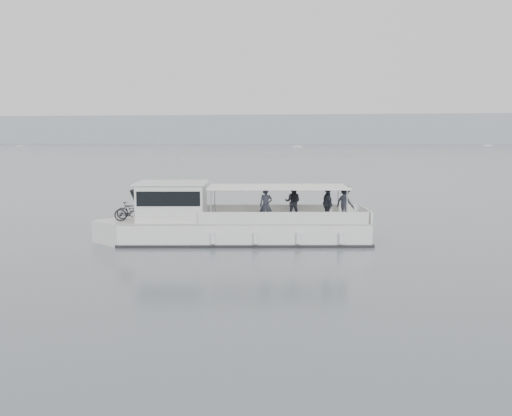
# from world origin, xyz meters

# --- Properties ---
(ground) EXTENTS (1400.00, 1400.00, 0.00)m
(ground) POSITION_xyz_m (0.00, 0.00, 0.00)
(ground) COLOR slate
(ground) RESTS_ON ground
(headland) EXTENTS (1400.00, 90.00, 28.00)m
(headland) POSITION_xyz_m (0.00, 560.00, 14.00)
(headland) COLOR #939EA8
(headland) RESTS_ON ground
(tour_boat) EXTENTS (12.91, 4.79, 5.37)m
(tour_boat) POSITION_xyz_m (-4.49, -2.47, 0.88)
(tour_boat) COLOR white
(tour_boat) RESTS_ON ground
(moored_fleet) EXTENTS (429.33, 371.56, 9.70)m
(moored_fleet) POSITION_xyz_m (14.60, 207.50, 0.36)
(moored_fleet) COLOR white
(moored_fleet) RESTS_ON ground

